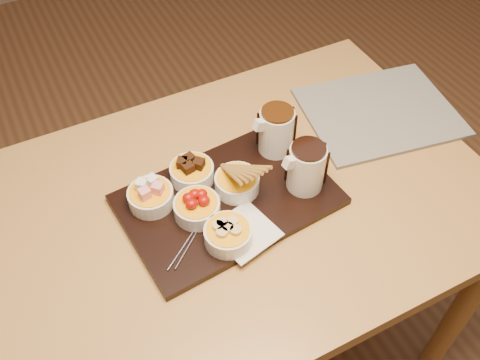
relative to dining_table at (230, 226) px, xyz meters
name	(u,v)px	position (x,y,z in m)	size (l,w,h in m)	color
ground	(233,343)	(0.00, 0.00, -0.65)	(5.00, 5.00, 0.00)	brown
dining_table	(230,226)	(0.00, 0.00, 0.00)	(1.20, 0.80, 0.75)	#B68743
serving_board	(228,200)	(-0.01, 0.00, 0.11)	(0.46, 0.30, 0.02)	black
napkin	(244,232)	(-0.02, -0.11, 0.12)	(0.12, 0.12, 0.00)	white
bowl_marshmallows	(151,197)	(-0.16, 0.06, 0.14)	(0.10, 0.10, 0.04)	white
bowl_cake	(192,173)	(-0.05, 0.08, 0.14)	(0.10, 0.10, 0.04)	white
bowl_strawberries	(197,208)	(-0.08, -0.02, 0.14)	(0.10, 0.10, 0.04)	white
bowl_biscotti	(237,183)	(0.02, 0.01, 0.14)	(0.10, 0.10, 0.04)	white
bowl_bananas	(228,235)	(-0.06, -0.11, 0.14)	(0.10, 0.10, 0.04)	white
pitcher_dark_chocolate	(306,168)	(0.16, -0.05, 0.17)	(0.08, 0.08, 0.11)	silver
pitcher_milk_chocolate	(276,131)	(0.16, 0.08, 0.17)	(0.08, 0.08, 0.11)	silver
fondue_skewers	(199,223)	(-0.09, -0.04, 0.12)	(0.26, 0.03, 0.01)	silver
newspaper	(379,112)	(0.48, 0.08, 0.10)	(0.38, 0.30, 0.01)	beige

